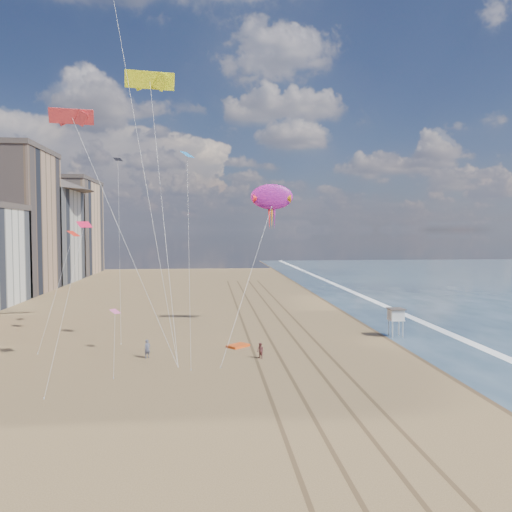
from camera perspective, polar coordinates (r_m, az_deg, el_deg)
The scene contains 11 objects.
ground at distance 34.50m, azimuth 4.73°, elevation -18.31°, with size 260.00×260.00×0.00m, color brown.
wet_sand at distance 76.81m, azimuth 13.52°, elevation -6.47°, with size 260.00×260.00×0.00m, color #42301E.
foam at distance 78.26m, azimuth 16.45°, elevation -6.34°, with size 260.00×260.00×0.00m, color white.
tracks at distance 63.43m, azimuth 2.20°, elevation -8.39°, with size 7.68×120.00×0.01m.
lifeguard_stand at distance 61.10m, azimuth 15.69°, elevation -6.49°, with size 1.85×1.85×3.34m.
grounded_kite at distance 54.30m, azimuth -2.07°, elevation -10.21°, with size 2.25×1.43×0.26m, color #EF4F14.
show_kite at distance 64.71m, azimuth 1.82°, elevation 6.73°, with size 6.06×10.22×25.89m.
kite_flyer_a at distance 50.78m, azimuth -12.31°, elevation -10.31°, with size 0.66×0.43×1.80m, color #55586D.
kite_flyer_b at distance 49.40m, azimuth 0.51°, elevation -10.77°, with size 0.75×0.59×1.55m, color brown.
parafoils at distance 60.47m, azimuth -15.33°, elevation 21.90°, with size 11.93×11.63×16.21m.
small_kites at distance 55.57m, azimuth -15.85°, elevation 5.13°, with size 15.59×16.17×17.40m.
Camera 1 is at (-5.72, -31.63, 12.53)m, focal length 35.00 mm.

